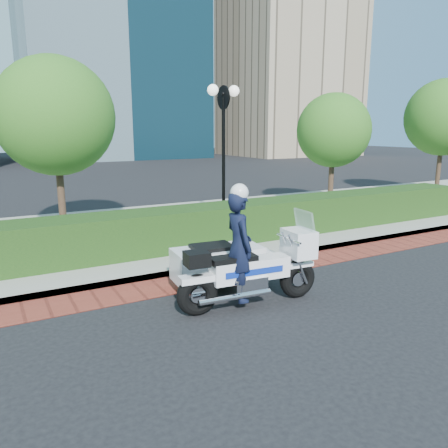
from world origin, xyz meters
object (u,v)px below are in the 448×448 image
tree_c (334,131)px  police_motorcycle (235,260)px  lamppost (224,134)px  tree_b (55,117)px  tree_d (444,118)px

tree_c → police_motorcycle: 10.39m
lamppost → tree_b: size_ratio=0.86×
tree_d → lamppost: bearing=-173.8°
tree_b → tree_d: tree_d is taller
lamppost → tree_b: tree_b is taller
tree_b → police_motorcycle: bearing=-72.1°
tree_c → police_motorcycle: tree_c is taller
tree_c → police_motorcycle: size_ratio=1.57×
lamppost → tree_c: size_ratio=0.98×
tree_d → police_motorcycle: (-14.48, -6.25, -2.85)m
tree_b → tree_c: bearing=-0.0°
lamppost → tree_d: bearing=6.2°
lamppost → tree_b: (-4.50, 1.30, 0.48)m
lamppost → tree_d: size_ratio=0.82×
tree_d → tree_c: bearing=-180.0°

